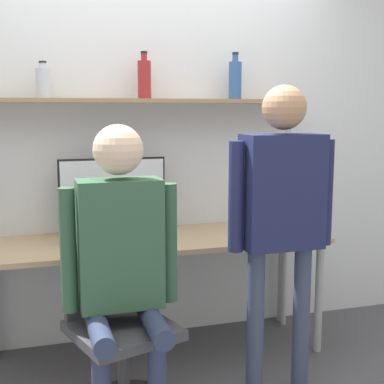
{
  "coord_description": "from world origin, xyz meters",
  "views": [
    {
      "loc": [
        -0.71,
        -2.77,
        1.53
      ],
      "look_at": [
        0.09,
        -0.12,
        1.1
      ],
      "focal_mm": 50.0,
      "sensor_mm": 36.0,
      "label": 1
    }
  ],
  "objects_px": {
    "person_standing": "(282,203)",
    "office_chair": "(120,361)",
    "bottle_blue": "(235,79)",
    "bottle_red": "(144,79)",
    "cell_phone": "(136,242)",
    "bottle_clear": "(43,83)",
    "person_seated": "(121,250)",
    "monitor": "(113,190)",
    "laptop": "(96,235)"
  },
  "relations": [
    {
      "from": "person_standing",
      "to": "bottle_red",
      "type": "height_order",
      "value": "bottle_red"
    },
    {
      "from": "monitor",
      "to": "person_standing",
      "type": "height_order",
      "value": "person_standing"
    },
    {
      "from": "office_chair",
      "to": "bottle_clear",
      "type": "distance_m",
      "value": 1.63
    },
    {
      "from": "person_seated",
      "to": "laptop",
      "type": "bearing_deg",
      "value": 95.1
    },
    {
      "from": "office_chair",
      "to": "bottle_blue",
      "type": "xyz_separation_m",
      "value": [
        0.91,
        0.81,
        1.43
      ]
    },
    {
      "from": "cell_phone",
      "to": "bottle_blue",
      "type": "xyz_separation_m",
      "value": [
        0.72,
        0.27,
        0.96
      ]
    },
    {
      "from": "cell_phone",
      "to": "bottle_clear",
      "type": "relative_size",
      "value": 0.7
    },
    {
      "from": "bottle_blue",
      "to": "monitor",
      "type": "bearing_deg",
      "value": -177.98
    },
    {
      "from": "cell_phone",
      "to": "bottle_blue",
      "type": "bearing_deg",
      "value": 20.67
    },
    {
      "from": "monitor",
      "to": "bottle_blue",
      "type": "distance_m",
      "value": 1.06
    },
    {
      "from": "cell_phone",
      "to": "bottle_clear",
      "type": "distance_m",
      "value": 1.08
    },
    {
      "from": "laptop",
      "to": "bottle_blue",
      "type": "height_order",
      "value": "bottle_blue"
    },
    {
      "from": "monitor",
      "to": "cell_phone",
      "type": "bearing_deg",
      "value": -68.29
    },
    {
      "from": "laptop",
      "to": "office_chair",
      "type": "bearing_deg",
      "value": -85.8
    },
    {
      "from": "monitor",
      "to": "bottle_red",
      "type": "bearing_deg",
      "value": 7.63
    },
    {
      "from": "laptop",
      "to": "bottle_blue",
      "type": "bearing_deg",
      "value": 15.72
    },
    {
      "from": "bottle_clear",
      "to": "bottle_blue",
      "type": "bearing_deg",
      "value": -0.0
    },
    {
      "from": "office_chair",
      "to": "bottle_clear",
      "type": "bearing_deg",
      "value": 109.58
    },
    {
      "from": "cell_phone",
      "to": "bottle_blue",
      "type": "distance_m",
      "value": 1.23
    },
    {
      "from": "laptop",
      "to": "person_seated",
      "type": "distance_m",
      "value": 0.59
    },
    {
      "from": "laptop",
      "to": "cell_phone",
      "type": "xyz_separation_m",
      "value": [
        0.24,
        -0.0,
        -0.06
      ]
    },
    {
      "from": "person_seated",
      "to": "bottle_red",
      "type": "distance_m",
      "value": 1.24
    },
    {
      "from": "cell_phone",
      "to": "office_chair",
      "type": "height_order",
      "value": "office_chair"
    },
    {
      "from": "bottle_blue",
      "to": "office_chair",
      "type": "bearing_deg",
      "value": -138.36
    },
    {
      "from": "office_chair",
      "to": "bottle_red",
      "type": "xyz_separation_m",
      "value": [
        0.31,
        0.81,
        1.42
      ]
    },
    {
      "from": "laptop",
      "to": "bottle_red",
      "type": "relative_size",
      "value": 1.14
    },
    {
      "from": "cell_phone",
      "to": "person_standing",
      "type": "xyz_separation_m",
      "value": [
        0.64,
        -0.6,
        0.3
      ]
    },
    {
      "from": "office_chair",
      "to": "monitor",
      "type": "bearing_deg",
      "value": 82.74
    },
    {
      "from": "office_chair",
      "to": "bottle_blue",
      "type": "bearing_deg",
      "value": 41.64
    },
    {
      "from": "person_standing",
      "to": "bottle_clear",
      "type": "relative_size",
      "value": 7.71
    },
    {
      "from": "monitor",
      "to": "person_standing",
      "type": "bearing_deg",
      "value": -48.8
    },
    {
      "from": "laptop",
      "to": "bottle_clear",
      "type": "relative_size",
      "value": 1.53
    },
    {
      "from": "bottle_clear",
      "to": "person_standing",
      "type": "bearing_deg",
      "value": -37.71
    },
    {
      "from": "office_chair",
      "to": "person_seated",
      "type": "bearing_deg",
      "value": -73.78
    },
    {
      "from": "cell_phone",
      "to": "person_seated",
      "type": "distance_m",
      "value": 0.62
    },
    {
      "from": "monitor",
      "to": "cell_phone",
      "type": "xyz_separation_m",
      "value": [
        0.1,
        -0.24,
        -0.28
      ]
    },
    {
      "from": "laptop",
      "to": "office_chair",
      "type": "relative_size",
      "value": 0.35
    },
    {
      "from": "person_seated",
      "to": "office_chair",
      "type": "bearing_deg",
      "value": 106.22
    },
    {
      "from": "person_seated",
      "to": "bottle_red",
      "type": "height_order",
      "value": "bottle_red"
    },
    {
      "from": "laptop",
      "to": "person_seated",
      "type": "height_order",
      "value": "person_seated"
    },
    {
      "from": "bottle_red",
      "to": "bottle_clear",
      "type": "bearing_deg",
      "value": 180.0
    },
    {
      "from": "person_standing",
      "to": "office_chair",
      "type": "bearing_deg",
      "value": 176.07
    },
    {
      "from": "bottle_clear",
      "to": "bottle_blue",
      "type": "height_order",
      "value": "bottle_blue"
    },
    {
      "from": "cell_phone",
      "to": "person_seated",
      "type": "xyz_separation_m",
      "value": [
        -0.18,
        -0.58,
        0.12
      ]
    },
    {
      "from": "person_seated",
      "to": "person_standing",
      "type": "xyz_separation_m",
      "value": [
        0.82,
        -0.01,
        0.18
      ]
    },
    {
      "from": "person_seated",
      "to": "bottle_red",
      "type": "xyz_separation_m",
      "value": [
        0.3,
        0.85,
        0.84
      ]
    },
    {
      "from": "monitor",
      "to": "laptop",
      "type": "bearing_deg",
      "value": -120.24
    },
    {
      "from": "monitor",
      "to": "bottle_clear",
      "type": "distance_m",
      "value": 0.76
    },
    {
      "from": "office_chair",
      "to": "person_seated",
      "type": "xyz_separation_m",
      "value": [
        0.01,
        -0.04,
        0.58
      ]
    },
    {
      "from": "bottle_clear",
      "to": "laptop",
      "type": "bearing_deg",
      "value": -47.16
    }
  ]
}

